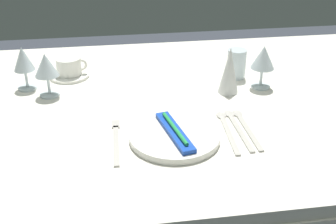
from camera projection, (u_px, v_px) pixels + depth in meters
dining_table at (157, 123)px, 1.37m from camera, size 1.80×1.11×0.74m
dinner_plate at (175, 137)px, 1.12m from camera, size 0.24×0.24×0.02m
toothbrush_package at (175, 131)px, 1.11m from camera, size 0.08×0.21×0.02m
fork_outer at (116, 140)px, 1.12m from camera, size 0.02×0.23×0.00m
spoon_soup at (226, 127)px, 1.18m from camera, size 0.03×0.23×0.01m
spoon_dessert at (236, 125)px, 1.19m from camera, size 0.03×0.23×0.01m
spoon_tea at (244, 124)px, 1.19m from camera, size 0.03×0.22×0.01m
saucer_left at (70, 76)px, 1.49m from camera, size 0.14×0.14×0.01m
coffee_cup_left at (69, 66)px, 1.48m from camera, size 0.11×0.09×0.06m
wine_glass_centre at (23, 61)px, 1.36m from camera, size 0.07×0.07×0.15m
wine_glass_left at (263, 59)px, 1.37m from camera, size 0.08×0.08×0.14m
wine_glass_right at (46, 67)px, 1.32m from camera, size 0.08×0.08×0.14m
drink_tumbler at (236, 65)px, 1.47m from camera, size 0.07×0.07×0.10m
napkin_folded at (229, 70)px, 1.35m from camera, size 0.07×0.07×0.15m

